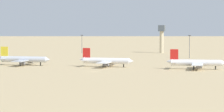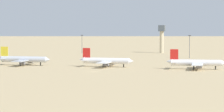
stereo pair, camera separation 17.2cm
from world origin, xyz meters
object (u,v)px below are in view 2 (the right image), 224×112
object	(u,v)px
control_tower	(162,36)
light_pole_mid	(82,43)
parked_jet_yellow_1	(23,59)
parked_jet_red_3	(196,63)
light_pole_west	(190,45)
parked_jet_red_2	(106,61)

from	to	relation	value
control_tower	light_pole_mid	xyz separation A→B (m)	(-61.63, -18.09, -5.05)
parked_jet_yellow_1	control_tower	size ratio (longest dim) A/B	1.44
parked_jet_yellow_1	light_pole_mid	size ratio (longest dim) A/B	2.22
parked_jet_yellow_1	parked_jet_red_3	distance (m)	98.82
parked_jet_yellow_1	light_pole_west	world-z (taller)	light_pole_west
parked_jet_yellow_1	light_pole_west	distance (m)	121.71
parked_jet_yellow_1	light_pole_mid	world-z (taller)	light_pole_mid
parked_jet_red_2	parked_jet_red_3	size ratio (longest dim) A/B	0.99
parked_jet_yellow_1	parked_jet_red_3	world-z (taller)	parked_jet_yellow_1
control_tower	light_pole_mid	size ratio (longest dim) A/B	1.54
light_pole_west	control_tower	bearing A→B (deg)	114.39
parked_jet_red_2	light_pole_mid	distance (m)	140.51
light_pole_west	parked_jet_yellow_1	bearing A→B (deg)	-135.45
parked_jet_red_3	light_pole_west	xyz separation A→B (m)	(-12.11, 89.13, 5.71)
parked_jet_yellow_1	light_pole_mid	distance (m)	130.55
parked_jet_red_2	control_tower	world-z (taller)	control_tower
parked_jet_yellow_1	parked_jet_red_3	size ratio (longest dim) A/B	1.02
light_pole_mid	parked_jet_yellow_1	bearing A→B (deg)	-88.40
parked_jet_red_2	control_tower	xyz separation A→B (m)	(9.11, 148.31, 10.12)
parked_jet_red_3	light_pole_west	distance (m)	90.13
light_pole_west	light_pole_mid	world-z (taller)	light_pole_west
parked_jet_red_3	control_tower	size ratio (longest dim) A/B	1.41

